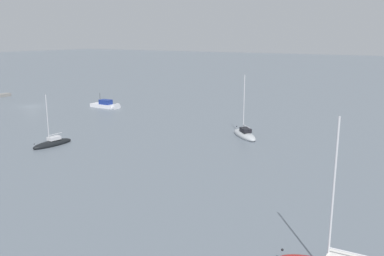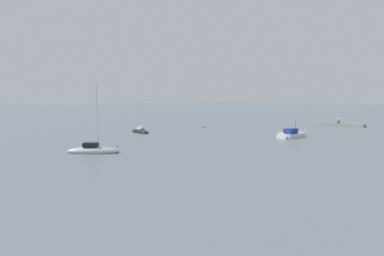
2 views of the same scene
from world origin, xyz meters
name	(u,v)px [view 1 (image 1 of 2)]	position (x,y,z in m)	size (l,w,h in m)	color
ground_plane	(31,106)	(0.00, 0.00, 0.00)	(500.00, 500.00, 0.00)	slate
sailboat_black_mid	(53,143)	(16.44, 26.46, 0.26)	(5.35, 1.84, 6.52)	black
sailboat_grey_far	(245,135)	(-0.07, 44.19, 0.30)	(5.44, 5.74, 8.39)	#ADB2B7
motorboat_white_near	(107,106)	(-6.56, 13.22, 0.35)	(1.99, 5.98, 3.33)	silver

